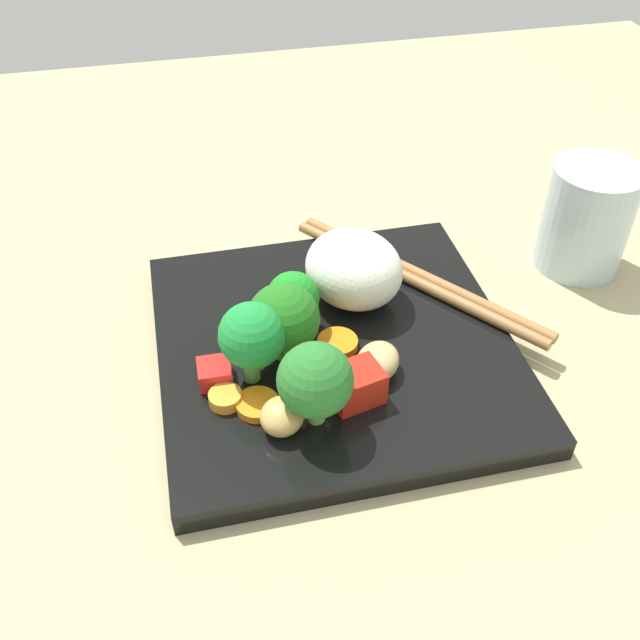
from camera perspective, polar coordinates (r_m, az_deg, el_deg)
ground_plane at (r=50.46cm, az=1.10°, el=-3.68°), size 110.00×110.00×2.00cm
square_plate at (r=49.19cm, az=1.13°, el=-2.17°), size 23.34×23.34×1.66cm
rice_mound at (r=50.30cm, az=2.66°, el=4.04°), size 9.34×9.03×5.18cm
broccoli_floret_0 at (r=45.26cm, az=-2.88°, el=0.03°), size 4.60×4.60×5.64cm
broccoli_floret_1 at (r=43.69cm, az=-5.37°, el=-1.31°), size 4.12×4.12×5.77cm
broccoli_floret_2 at (r=40.86cm, az=-0.38°, el=-4.80°), size 4.41×4.41×5.88cm
broccoli_floret_3 at (r=47.48cm, az=-2.13°, el=1.73°), size 3.49×3.49×4.62cm
carrot_slice_0 at (r=47.74cm, az=0.86°, el=-1.94°), size 3.70×3.70×0.62cm
carrot_slice_1 at (r=44.24cm, az=-4.94°, el=-6.63°), size 3.64×3.64×0.57cm
carrot_slice_2 at (r=44.64cm, az=-7.44°, el=-6.10°), size 2.23×2.23×0.79cm
carrot_slice_3 at (r=48.95cm, az=-5.08°, el=-0.92°), size 3.62×3.62×0.49cm
carrot_slice_4 at (r=45.73cm, az=-0.62°, el=-4.46°), size 2.69×2.69×0.51cm
pepper_chunk_1 at (r=44.01cm, az=2.49°, el=-5.16°), size 3.14×3.57×2.28cm
pepper_chunk_2 at (r=45.82cm, az=-8.26°, el=-4.15°), size 2.09×2.11×1.35cm
chicken_piece_0 at (r=42.55cm, az=-3.01°, el=-7.56°), size 3.65×3.58×2.02cm
chicken_piece_1 at (r=45.77cm, az=4.55°, el=-3.27°), size 4.26×4.09×1.97cm
chopstick_pair at (r=53.47cm, az=7.64°, el=3.32°), size 18.17×14.40×0.82cm
drinking_glass at (r=59.11cm, az=20.21°, el=7.52°), size 6.63×6.63×8.34cm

